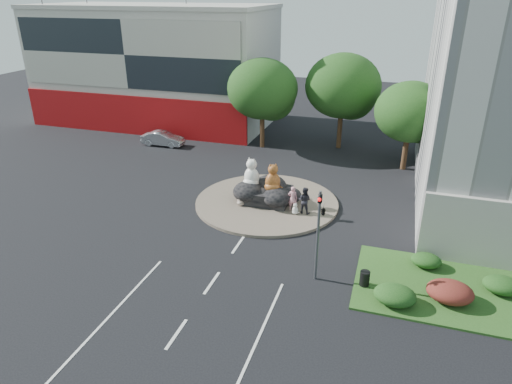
% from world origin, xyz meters
% --- Properties ---
extents(ground, '(120.00, 120.00, 0.00)m').
position_xyz_m(ground, '(0.00, 0.00, 0.00)').
color(ground, black).
rests_on(ground, ground).
extents(roundabout_island, '(10.00, 10.00, 0.20)m').
position_xyz_m(roundabout_island, '(0.00, 10.00, 0.10)').
color(roundabout_island, brown).
rests_on(roundabout_island, ground).
extents(rock_plinth, '(3.20, 2.60, 0.90)m').
position_xyz_m(rock_plinth, '(0.00, 10.00, 0.65)').
color(rock_plinth, black).
rests_on(rock_plinth, roundabout_island).
extents(shophouse_block, '(25.20, 12.30, 17.40)m').
position_xyz_m(shophouse_block, '(-18.00, 27.91, 6.18)').
color(shophouse_block, beige).
rests_on(shophouse_block, ground).
extents(grass_verge, '(10.00, 6.00, 0.12)m').
position_xyz_m(grass_verge, '(12.00, 3.00, 0.06)').
color(grass_verge, '#214717').
rests_on(grass_verge, ground).
extents(tree_left, '(6.46, 6.46, 8.27)m').
position_xyz_m(tree_left, '(-3.93, 22.06, 5.25)').
color(tree_left, '#382314').
rests_on(tree_left, ground).
extents(tree_mid, '(6.84, 6.84, 8.76)m').
position_xyz_m(tree_mid, '(3.07, 24.06, 5.56)').
color(tree_mid, '#382314').
rests_on(tree_mid, ground).
extents(tree_right, '(5.70, 5.70, 7.30)m').
position_xyz_m(tree_right, '(9.07, 20.06, 4.63)').
color(tree_right, '#382314').
rests_on(tree_right, ground).
extents(hedge_near_green, '(2.00, 1.60, 0.90)m').
position_xyz_m(hedge_near_green, '(9.00, 1.00, 0.57)').
color(hedge_near_green, '#153D13').
rests_on(hedge_near_green, grass_verge).
extents(hedge_red, '(2.20, 1.76, 0.99)m').
position_xyz_m(hedge_red, '(11.50, 2.00, 0.61)').
color(hedge_red, '#522316').
rests_on(hedge_red, grass_verge).
extents(hedge_mid_green, '(1.80, 1.44, 0.81)m').
position_xyz_m(hedge_mid_green, '(14.00, 3.50, 0.53)').
color(hedge_mid_green, '#153D13').
rests_on(hedge_mid_green, grass_verge).
extents(hedge_back_green, '(1.60, 1.28, 0.72)m').
position_xyz_m(hedge_back_green, '(10.50, 4.80, 0.48)').
color(hedge_back_green, '#153D13').
rests_on(hedge_back_green, grass_verge).
extents(traffic_light, '(0.44, 1.24, 5.00)m').
position_xyz_m(traffic_light, '(5.10, 2.00, 3.62)').
color(traffic_light, '#595B60').
rests_on(traffic_light, ground).
extents(street_lamp, '(2.34, 0.22, 8.06)m').
position_xyz_m(street_lamp, '(12.82, 8.00, 4.55)').
color(street_lamp, '#595B60').
rests_on(street_lamp, ground).
extents(cat_white, '(1.63, 1.54, 2.16)m').
position_xyz_m(cat_white, '(-1.14, 10.10, 2.18)').
color(cat_white, silver).
rests_on(cat_white, rock_plinth).
extents(cat_tabby, '(1.59, 1.55, 2.02)m').
position_xyz_m(cat_tabby, '(0.46, 9.87, 2.11)').
color(cat_tabby, '#A35E21').
rests_on(cat_tabby, rock_plinth).
extents(kitten_calico, '(0.63, 0.55, 1.03)m').
position_xyz_m(kitten_calico, '(-1.50, 8.86, 0.71)').
color(kitten_calico, beige).
rests_on(kitten_calico, roundabout_island).
extents(kitten_white, '(0.62, 0.61, 0.79)m').
position_xyz_m(kitten_white, '(2.36, 8.66, 0.59)').
color(kitten_white, beige).
rests_on(kitten_white, roundabout_island).
extents(pedestrian_pink, '(0.65, 0.45, 1.74)m').
position_xyz_m(pedestrian_pink, '(2.07, 9.09, 1.07)').
color(pedestrian_pink, '#D18793').
rests_on(pedestrian_pink, roundabout_island).
extents(pedestrian_dark, '(0.97, 0.81, 1.82)m').
position_xyz_m(pedestrian_dark, '(2.88, 8.99, 1.11)').
color(pedestrian_dark, black).
rests_on(pedestrian_dark, roundabout_island).
extents(parked_car, '(4.16, 1.60, 1.35)m').
position_xyz_m(parked_car, '(-13.24, 19.51, 0.68)').
color(parked_car, '#ACADB4').
rests_on(parked_car, ground).
extents(litter_bin, '(0.54, 0.54, 0.79)m').
position_xyz_m(litter_bin, '(7.50, 2.04, 0.52)').
color(litter_bin, black).
rests_on(litter_bin, grass_verge).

